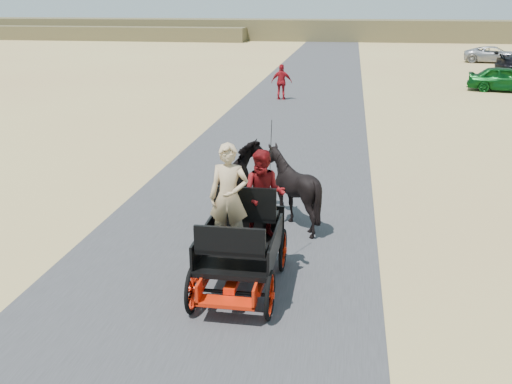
% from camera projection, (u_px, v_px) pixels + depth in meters
% --- Properties ---
extents(ground, '(140.00, 140.00, 0.00)m').
position_uv_depth(ground, '(217.00, 264.00, 10.69)').
color(ground, tan).
extents(road, '(6.00, 140.00, 0.01)m').
position_uv_depth(road, '(217.00, 264.00, 10.69)').
color(road, '#38383A').
rests_on(road, ground).
extents(ridge_far, '(140.00, 6.00, 2.40)m').
position_uv_depth(ridge_far, '(333.00, 30.00, 68.25)').
color(ridge_far, brown).
rests_on(ridge_far, ground).
extents(ridge_near, '(40.00, 4.00, 1.60)m').
position_uv_depth(ridge_near, '(84.00, 33.00, 69.23)').
color(ridge_near, brown).
rests_on(ridge_near, ground).
extents(carriage, '(1.30, 2.40, 0.72)m').
position_uv_depth(carriage, '(241.00, 268.00, 9.72)').
color(carriage, black).
rests_on(carriage, ground).
extents(horse_left, '(0.91, 2.01, 1.70)m').
position_uv_depth(horse_left, '(242.00, 186.00, 12.45)').
color(horse_left, black).
rests_on(horse_left, ground).
extents(horse_right, '(1.37, 1.54, 1.70)m').
position_uv_depth(horse_right, '(292.00, 188.00, 12.28)').
color(horse_right, black).
rests_on(horse_right, ground).
extents(driver_man, '(0.66, 0.43, 1.80)m').
position_uv_depth(driver_man, '(229.00, 197.00, 9.39)').
color(driver_man, tan).
rests_on(driver_man, carriage).
extents(passenger_woman, '(0.77, 0.60, 1.58)m').
position_uv_depth(passenger_woman, '(264.00, 194.00, 9.86)').
color(passenger_woman, '#660C0F').
rests_on(passenger_woman, carriage).
extents(pedestrian, '(1.01, 0.42, 1.73)m').
position_uv_depth(pedestrian, '(282.00, 82.00, 27.89)').
color(pedestrian, maroon).
rests_on(pedestrian, ground).
extents(car_a, '(4.14, 2.36, 1.33)m').
position_uv_depth(car_a, '(506.00, 79.00, 30.43)').
color(car_a, '#0C4C19').
rests_on(car_a, ground).
extents(car_d, '(4.77, 2.91, 1.24)m').
position_uv_depth(car_d, '(494.00, 55.00, 44.30)').
color(car_d, '#B2B2B7').
rests_on(car_d, ground).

